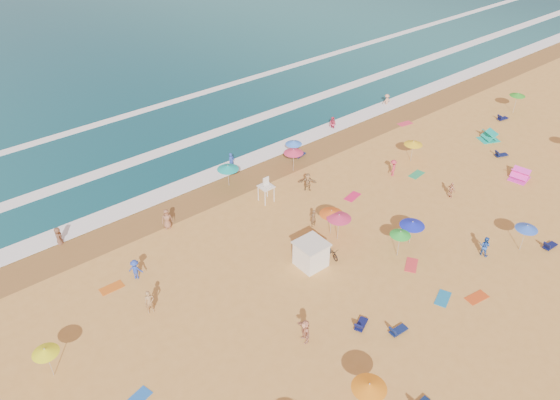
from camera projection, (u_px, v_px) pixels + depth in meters
ground at (316, 255)px, 42.77m from camera, size 220.00×220.00×0.00m
ocean at (0, 14)px, 96.60m from camera, size 220.00×140.00×0.18m
wet_sand at (226, 187)px, 50.78m from camera, size 220.00×220.00×0.00m
surf_foam at (178, 150)px, 56.38m from camera, size 200.00×18.70×0.05m
cabana at (311, 255)px, 41.30m from camera, size 2.00×2.00×2.00m
cabana_roof at (311, 244)px, 40.70m from camera, size 2.20×2.20×0.12m
bicycle at (332, 252)px, 42.39m from camera, size 0.90×1.82×0.92m
lifeguard_stand at (266, 191)px, 48.31m from camera, size 1.20×1.20×2.10m
beach_umbrellas at (334, 226)px, 42.37m from camera, size 66.16×26.60×0.79m
loungers at (404, 245)px, 43.53m from camera, size 58.27×27.14×0.34m
towels at (322, 274)px, 40.98m from camera, size 47.96×22.42×0.03m
popup_tents at (504, 153)px, 54.81m from camera, size 6.86×8.47×1.20m
beachgoers at (285, 224)px, 44.73m from camera, size 50.24×27.36×2.12m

